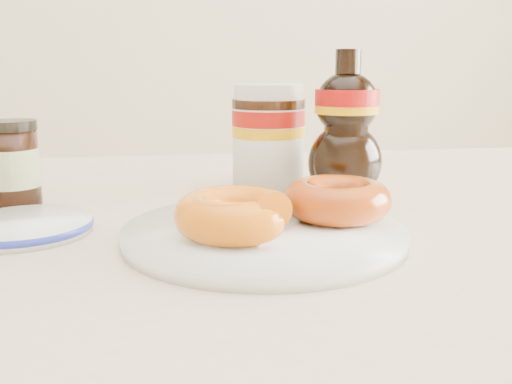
{
  "coord_description": "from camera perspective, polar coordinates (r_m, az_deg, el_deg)",
  "views": [
    {
      "loc": [
        -0.05,
        -0.5,
        0.91
      ],
      "look_at": [
        0.03,
        0.06,
        0.79
      ],
      "focal_mm": 40.0,
      "sensor_mm": 36.0,
      "label": 1
    }
  ],
  "objects": [
    {
      "name": "syrup_bottle",
      "position": [
        0.7,
        9.0,
        6.66
      ],
      "size": [
        0.09,
        0.08,
        0.18
      ],
      "primitive_type": null,
      "rotation": [
        0.0,
        0.0,
        -0.02
      ],
      "color": "black",
      "rests_on": "dining_table"
    },
    {
      "name": "dining_table",
      "position": [
        0.65,
        -3.55,
        -9.55
      ],
      "size": [
        1.4,
        0.9,
        0.75
      ],
      "color": "beige",
      "rests_on": "ground"
    },
    {
      "name": "nutella_jar",
      "position": [
        0.76,
        1.25,
        5.99
      ],
      "size": [
        0.1,
        0.1,
        0.14
      ],
      "rotation": [
        0.0,
        0.0,
        0.41
      ],
      "color": "white",
      "rests_on": "dining_table"
    },
    {
      "name": "donut_whole",
      "position": [
        0.56,
        8.11,
        -0.74
      ],
      "size": [
        0.11,
        0.11,
        0.04
      ],
      "primitive_type": "torus",
      "rotation": [
        0.0,
        0.0,
        -0.07
      ],
      "color": "#A0390A",
      "rests_on": "plate"
    },
    {
      "name": "blue_rim_saucer",
      "position": [
        0.6,
        -22.22,
        -3.17
      ],
      "size": [
        0.13,
        0.13,
        0.01
      ],
      "color": "white",
      "rests_on": "dining_table"
    },
    {
      "name": "dark_jar",
      "position": [
        0.72,
        -23.22,
        2.57
      ],
      "size": [
        0.06,
        0.06,
        0.1
      ],
      "rotation": [
        0.0,
        0.0,
        0.24
      ],
      "color": "black",
      "rests_on": "dining_table"
    },
    {
      "name": "donut_bitten",
      "position": [
        0.5,
        -2.11,
        -2.24
      ],
      "size": [
        0.13,
        0.13,
        0.04
      ],
      "primitive_type": "torus",
      "rotation": [
        0.0,
        0.0,
        0.2
      ],
      "color": "orange",
      "rests_on": "plate"
    },
    {
      "name": "plate",
      "position": [
        0.53,
        0.82,
        -4.09
      ],
      "size": [
        0.26,
        0.26,
        0.01
      ],
      "color": "white",
      "rests_on": "dining_table"
    }
  ]
}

